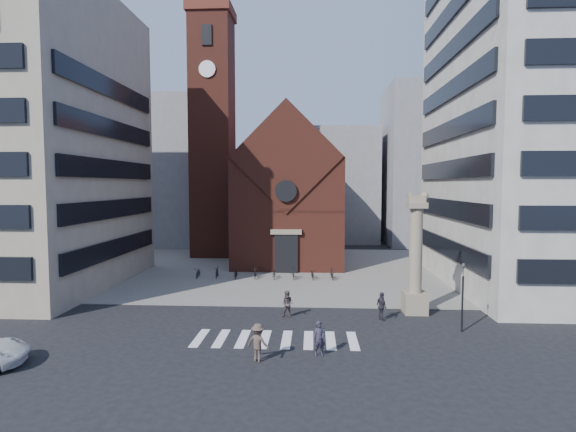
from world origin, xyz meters
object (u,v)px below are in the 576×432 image
object	(u,v)px
traffic_light	(463,296)
lion_column	(416,265)
pedestrian_2	(382,306)
scooter_0	(198,273)
pedestrian_1	(288,304)
pedestrian_0	(319,339)

from	to	relation	value
traffic_light	lion_column	bearing A→B (deg)	116.46
pedestrian_2	scooter_0	bearing A→B (deg)	28.95
pedestrian_1	scooter_0	world-z (taller)	pedestrian_1
traffic_light	pedestrian_0	distance (m)	10.03
traffic_light	pedestrian_2	xyz separation A→B (m)	(-4.62, 2.14, -1.33)
lion_column	pedestrian_2	bearing A→B (deg)	-144.74
lion_column	pedestrian_1	size ratio (longest dim) A/B	4.67
pedestrian_0	pedestrian_1	distance (m)	7.13
lion_column	pedestrian_0	size ratio (longest dim) A/B	4.62
pedestrian_2	traffic_light	bearing A→B (deg)	-136.87
pedestrian_1	pedestrian_0	bearing A→B (deg)	-60.62
pedestrian_0	scooter_0	distance (m)	22.62
pedestrian_1	scooter_0	xyz separation A→B (m)	(-9.49, 12.60, -0.40)
pedestrian_0	pedestrian_1	size ratio (longest dim) A/B	1.01
traffic_light	pedestrian_0	xyz separation A→B (m)	(-8.90, -4.41, -1.35)
pedestrian_0	scooter_0	world-z (taller)	pedestrian_0
pedestrian_0	pedestrian_2	size ratio (longest dim) A/B	0.98
lion_column	traffic_light	bearing A→B (deg)	-63.54
scooter_0	pedestrian_0	bearing A→B (deg)	-64.03
lion_column	traffic_light	distance (m)	4.62
lion_column	pedestrian_0	world-z (taller)	lion_column
lion_column	pedestrian_2	xyz separation A→B (m)	(-2.63, -1.86, -2.50)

